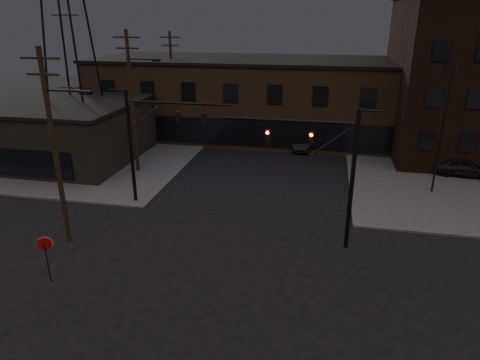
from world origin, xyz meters
name	(u,v)px	position (x,y,z in m)	size (l,w,h in m)	color
ground	(216,277)	(0.00, 0.00, 0.00)	(140.00, 140.00, 0.00)	black
sidewalk_nw	(70,139)	(-22.00, 22.00, 0.07)	(30.00, 30.00, 0.15)	#474744
building_row	(281,100)	(0.00, 28.00, 4.00)	(40.00, 12.00, 8.00)	#4F3C2A
building_left	(49,132)	(-20.00, 16.00, 2.50)	(16.00, 12.00, 5.00)	black
traffic_signal_near	(332,164)	(5.36, 4.50, 4.93)	(7.12, 0.24, 8.00)	black
traffic_signal_far	(147,135)	(-6.72, 8.00, 5.01)	(7.12, 0.24, 8.00)	black
stop_sign	(45,249)	(-8.00, -1.99, 1.84)	(0.72, 0.33, 2.48)	black
utility_pole_near	(55,145)	(-9.43, 2.00, 5.87)	(3.70, 0.28, 11.00)	black
utility_pole_mid	(133,100)	(-10.44, 14.00, 6.13)	(3.70, 0.28, 11.50)	black
utility_pole_far	(172,83)	(-11.50, 26.00, 5.78)	(2.20, 0.28, 11.00)	black
transmission_tower	(65,15)	(-18.00, 18.00, 12.50)	(7.00, 7.00, 25.00)	black
lot_light_a	(444,121)	(13.00, 14.00, 5.51)	(1.50, 0.28, 9.14)	black
parked_car_lot_a	(464,167)	(16.17, 18.11, 0.92)	(1.82, 4.53, 1.54)	black
parked_car_lot_b	(459,155)	(16.75, 21.70, 0.84)	(1.93, 4.75, 1.38)	silver
car_crossing	(304,142)	(2.86, 23.64, 0.76)	(1.61, 4.61, 1.52)	black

